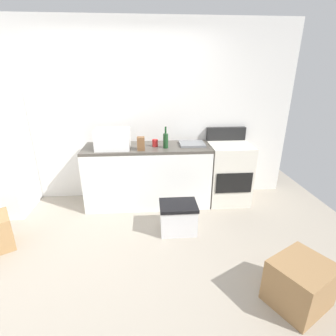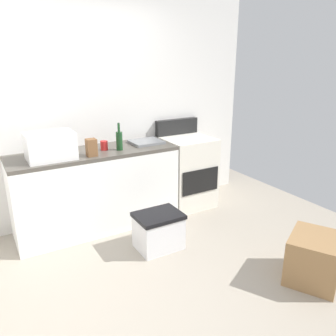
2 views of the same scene
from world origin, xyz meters
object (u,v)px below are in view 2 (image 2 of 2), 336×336
at_px(microwave, 50,146).
at_px(cardboard_box_large, 314,258).
at_px(coffee_mug, 104,145).
at_px(storage_bin, 159,231).
at_px(wine_bottle, 119,140).
at_px(stove_oven, 187,171).
at_px(knife_block, 91,147).

height_order(microwave, cardboard_box_large, microwave).
xyz_separation_m(coffee_mug, storage_bin, (0.25, -0.76, -0.76)).
distance_m(wine_bottle, cardboard_box_large, 2.24).
height_order(stove_oven, wine_bottle, wine_bottle).
height_order(stove_oven, coffee_mug, stove_oven).
distance_m(microwave, wine_bottle, 0.73).
xyz_separation_m(microwave, wine_bottle, (0.73, -0.02, -0.03)).
bearing_deg(microwave, wine_bottle, -1.48).
xyz_separation_m(stove_oven, knife_block, (-1.30, -0.18, 0.52)).
xyz_separation_m(stove_oven, cardboard_box_large, (0.07, -1.92, -0.26)).
height_order(cardboard_box_large, storage_bin, cardboard_box_large).
bearing_deg(wine_bottle, coffee_mug, 149.18).
bearing_deg(cardboard_box_large, coffee_mug, 121.63).
relative_size(stove_oven, knife_block, 6.11).
xyz_separation_m(microwave, storage_bin, (0.83, -0.69, -0.84)).
distance_m(coffee_mug, cardboard_box_large, 2.36).
relative_size(coffee_mug, knife_block, 0.56).
bearing_deg(wine_bottle, cardboard_box_large, -60.51).
height_order(coffee_mug, storage_bin, coffee_mug).
bearing_deg(cardboard_box_large, storage_bin, 128.82).
relative_size(microwave, cardboard_box_large, 0.96).
xyz_separation_m(stove_oven, wine_bottle, (-0.96, -0.10, 0.54)).
relative_size(wine_bottle, knife_block, 1.67).
bearing_deg(wine_bottle, microwave, 178.52).
bearing_deg(coffee_mug, knife_block, -139.80).
bearing_deg(cardboard_box_large, wine_bottle, 119.49).
height_order(stove_oven, storage_bin, stove_oven).
distance_m(microwave, storage_bin, 1.37).
distance_m(microwave, cardboard_box_large, 2.67).
xyz_separation_m(knife_block, cardboard_box_large, (1.37, -1.74, -0.78)).
relative_size(stove_oven, microwave, 2.39).
xyz_separation_m(stove_oven, coffee_mug, (-1.10, -0.02, 0.48)).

